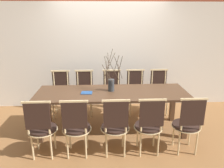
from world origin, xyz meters
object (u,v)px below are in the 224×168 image
chair_far_center (112,91)px  vase_centerpiece (111,83)px  chair_near_center (115,125)px  book_stack (87,93)px  dining_table (112,97)px

chair_far_center → vase_centerpiece: 0.79m
chair_near_center → book_stack: 0.89m
dining_table → book_stack: book_stack is taller
dining_table → chair_near_center: size_ratio=2.83×
dining_table → book_stack: size_ratio=13.60×
dining_table → chair_far_center: chair_far_center is taller
vase_centerpiece → book_stack: 0.47m
dining_table → chair_far_center: bearing=87.2°
chair_near_center → book_stack: bearing=122.5°
chair_far_center → chair_near_center: bearing=89.0°
book_stack → chair_near_center: bearing=-57.5°
chair_near_center → vase_centerpiece: vase_centerpiece is taller
book_stack → vase_centerpiece: bearing=12.7°
chair_far_center → vase_centerpiece: bearing=86.2°
chair_near_center → chair_far_center: size_ratio=1.00×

